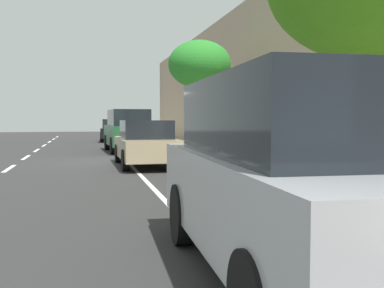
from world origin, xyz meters
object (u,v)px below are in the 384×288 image
at_px(pedestrian_on_phone, 361,147).
at_px(parked_suv_green_far, 128,130).
at_px(bicycle_at_curb, 217,181).
at_px(fire_hydrant, 166,142).
at_px(parked_suv_silver_second, 295,176).
at_px(parked_sedan_tan_mid, 146,143).
at_px(street_tree_mid_block, 200,67).
at_px(cyclist_with_backpack, 236,150).
at_px(parked_sedan_black_farthest, 115,130).

bearing_deg(pedestrian_on_phone, parked_suv_green_far, 104.45).
distance_m(bicycle_at_curb, fire_hydrant, 11.05).
relative_size(parked_suv_silver_second, parked_suv_green_far, 1.00).
height_order(parked_suv_silver_second, parked_sedan_tan_mid, parked_suv_silver_second).
xyz_separation_m(parked_sedan_tan_mid, bicycle_at_curb, (0.53, -6.66, -0.39)).
distance_m(parked_sedan_tan_mid, street_tree_mid_block, 3.85).
distance_m(bicycle_at_curb, street_tree_mid_block, 8.95).
distance_m(parked_suv_silver_second, street_tree_mid_block, 13.04).
bearing_deg(parked_sedan_tan_mid, street_tree_mid_block, 34.85).
bearing_deg(parked_suv_silver_second, parked_suv_green_far, 90.07).
bearing_deg(street_tree_mid_block, fire_hydrant, 105.75).
bearing_deg(parked_suv_silver_second, pedestrian_on_phone, 50.46).
xyz_separation_m(parked_sedan_tan_mid, pedestrian_on_phone, (3.52, -6.86, 0.25)).
bearing_deg(pedestrian_on_phone, fire_hydrant, 100.59).
height_order(parked_suv_silver_second, cyclist_with_backpack, parked_suv_silver_second).
bearing_deg(parked_suv_green_far, cyclist_with_backpack, -86.94).
xyz_separation_m(parked_suv_silver_second, parked_suv_green_far, (-0.02, 17.79, 0.00)).
relative_size(parked_suv_green_far, street_tree_mid_block, 1.10).
relative_size(parked_suv_silver_second, pedestrian_on_phone, 3.08).
height_order(parked_sedan_black_farthest, fire_hydrant, parked_sedan_black_farthest).
height_order(pedestrian_on_phone, fire_hydrant, pedestrian_on_phone).
distance_m(parked_suv_silver_second, cyclist_with_backpack, 4.02).
xyz_separation_m(parked_suv_green_far, cyclist_with_backpack, (0.74, -13.84, -0.03)).
xyz_separation_m(parked_suv_silver_second, fire_hydrant, (1.38, 15.42, -0.47)).
xyz_separation_m(parked_suv_green_far, street_tree_mid_block, (2.20, -5.18, 2.48)).
xyz_separation_m(parked_suv_silver_second, pedestrian_on_phone, (3.48, 4.21, -0.02)).
height_order(parked_suv_green_far, bicycle_at_curb, parked_suv_green_far).
height_order(cyclist_with_backpack, fire_hydrant, cyclist_with_backpack).
xyz_separation_m(parked_suv_silver_second, cyclist_with_backpack, (0.72, 3.96, -0.03)).
distance_m(parked_suv_green_far, bicycle_at_curb, 13.41).
bearing_deg(parked_suv_green_far, parked_sedan_black_farthest, 90.17).
xyz_separation_m(street_tree_mid_block, pedestrian_on_phone, (1.30, -8.40, -2.50)).
height_order(bicycle_at_curb, pedestrian_on_phone, pedestrian_on_phone).
bearing_deg(parked_sedan_black_farthest, parked_suv_silver_second, -89.89).
relative_size(parked_suv_green_far, pedestrian_on_phone, 3.08).
bearing_deg(bicycle_at_curb, parked_sedan_tan_mid, 94.57).
height_order(parked_suv_silver_second, parked_suv_green_far, same).
bearing_deg(pedestrian_on_phone, parked_sedan_tan_mid, 117.17).
bearing_deg(street_tree_mid_block, pedestrian_on_phone, -81.18).
height_order(cyclist_with_backpack, pedestrian_on_phone, pedestrian_on_phone).
bearing_deg(parked_suv_silver_second, fire_hydrant, 84.87).
relative_size(parked_suv_silver_second, fire_hydrant, 5.68).
bearing_deg(parked_sedan_black_farthest, pedestrian_on_phone, -81.51).
height_order(parked_sedan_tan_mid, cyclist_with_backpack, cyclist_with_backpack).
bearing_deg(parked_suv_green_far, pedestrian_on_phone, -75.55).
relative_size(parked_suv_silver_second, street_tree_mid_block, 1.10).
bearing_deg(bicycle_at_curb, pedestrian_on_phone, -3.68).
relative_size(cyclist_with_backpack, street_tree_mid_block, 0.38).
xyz_separation_m(pedestrian_on_phone, fire_hydrant, (-2.09, 11.20, -0.44)).
distance_m(parked_sedan_black_farthest, street_tree_mid_block, 15.65).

